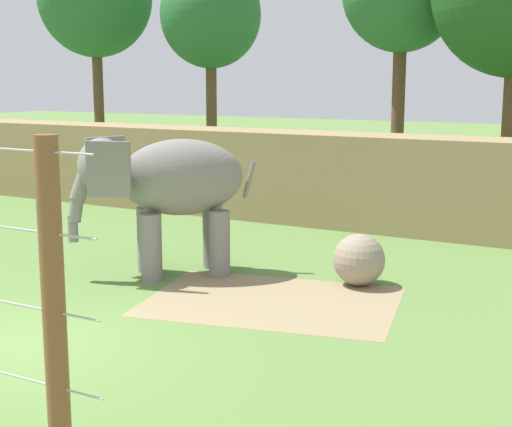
{
  "coord_description": "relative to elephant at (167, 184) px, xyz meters",
  "views": [
    {
      "loc": [
        8.24,
        -7.53,
        3.91
      ],
      "look_at": [
        1.49,
        4.56,
        1.4
      ],
      "focal_mm": 52.38,
      "sensor_mm": 36.0,
      "label": 1
    }
  ],
  "objects": [
    {
      "name": "ground_plane",
      "position": [
        0.44,
        -4.41,
        -1.85
      ],
      "size": [
        120.0,
        120.0,
        0.0
      ],
      "primitive_type": "plane",
      "color": "#5B7F3D"
    },
    {
      "name": "elephant",
      "position": [
        0.0,
        0.0,
        0.0
      ],
      "size": [
        3.19,
        3.09,
        2.79
      ],
      "color": "gray",
      "rests_on": "ground"
    },
    {
      "name": "tree_behind_wall",
      "position": [
        -8.04,
        14.24,
        4.55
      ],
      "size": [
        4.08,
        4.08,
        8.59
      ],
      "color": "brown",
      "rests_on": "ground"
    },
    {
      "name": "dirt_patch",
      "position": [
        2.68,
        -0.61,
        -1.85
      ],
      "size": [
        4.97,
        4.03,
        0.01
      ],
      "primitive_type": "cube",
      "rotation": [
        0.0,
        0.0,
        0.22
      ],
      "color": "#937F5B",
      "rests_on": "ground"
    },
    {
      "name": "enrichment_ball",
      "position": [
        3.64,
        1.12,
        -1.35
      ],
      "size": [
        1.0,
        1.0,
        1.0
      ],
      "primitive_type": "sphere",
      "color": "gray",
      "rests_on": "ground"
    },
    {
      "name": "embankment_wall",
      "position": [
        0.44,
        6.59,
        -0.62
      ],
      "size": [
        36.0,
        1.8,
        2.46
      ],
      "primitive_type": "cube",
      "color": "#997F56",
      "rests_on": "ground"
    }
  ]
}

